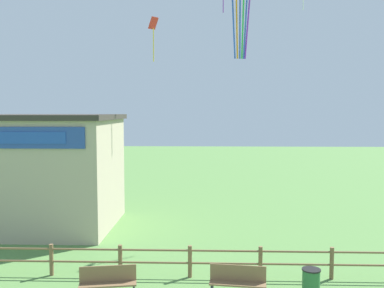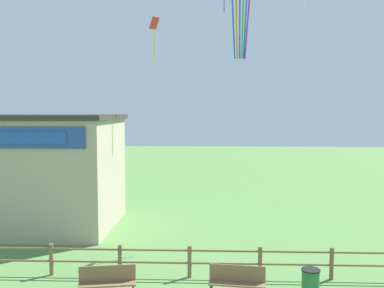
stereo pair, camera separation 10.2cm
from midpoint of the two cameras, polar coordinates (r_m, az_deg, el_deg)
wooden_fence at (r=15.06m, az=-0.48°, el=-15.11°), size 14.49×0.14×1.09m
seaside_building at (r=22.01m, az=-18.68°, el=-3.39°), size 6.56×6.11×5.50m
park_bench_near_fence at (r=13.76m, az=5.90°, el=-17.66°), size 1.75×0.60×0.94m
park_bench_by_building at (r=13.89m, az=-11.37°, el=-17.50°), size 1.76×0.69×0.94m
trash_bin at (r=14.21m, az=15.38°, el=-17.36°), size 0.57×0.57×0.85m
kite_red_diamond at (r=25.04m, az=-5.29°, el=14.69°), size 0.60×0.62×2.47m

